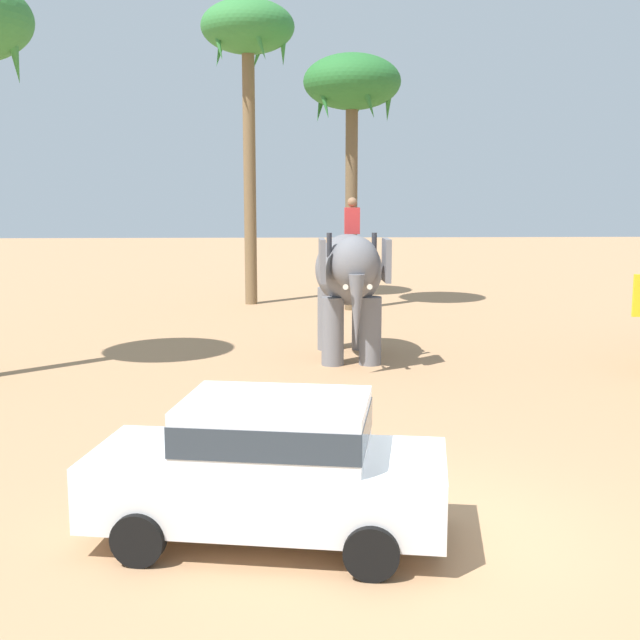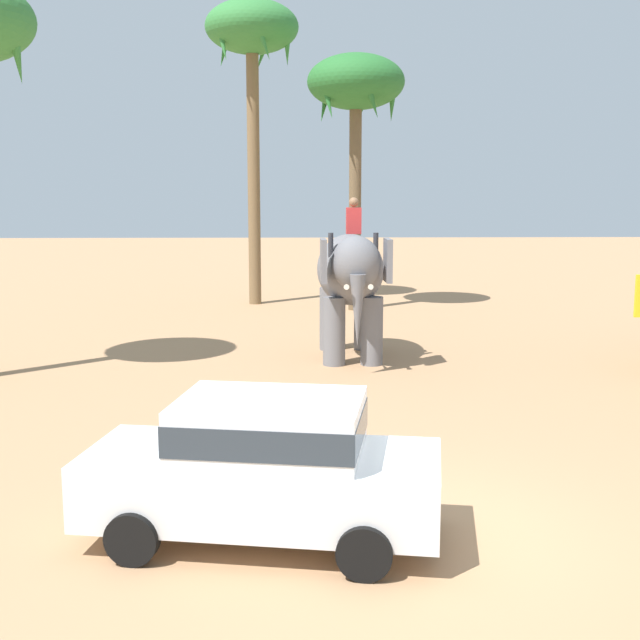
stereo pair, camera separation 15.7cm
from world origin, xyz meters
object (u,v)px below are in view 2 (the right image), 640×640
car_sedan_foreground (265,463)px  elephant_with_mahout (351,277)px  palm_tree_behind_elephant (252,40)px  palm_tree_near_hut (356,90)px

car_sedan_foreground → elephant_with_mahout: elephant_with_mahout is taller
palm_tree_behind_elephant → car_sedan_foreground: bearing=-86.7°
palm_tree_behind_elephant → palm_tree_near_hut: size_ratio=1.24×
elephant_with_mahout → palm_tree_behind_elephant: size_ratio=0.37×
elephant_with_mahout → palm_tree_behind_elephant: (-2.80, 9.69, 7.12)m
elephant_with_mahout → car_sedan_foreground: bearing=-99.2°
palm_tree_behind_elephant → palm_tree_near_hut: palm_tree_behind_elephant is taller
car_sedan_foreground → palm_tree_near_hut: size_ratio=0.51×
palm_tree_behind_elephant → elephant_with_mahout: bearing=-73.9°
car_sedan_foreground → palm_tree_behind_elephant: palm_tree_behind_elephant is taller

